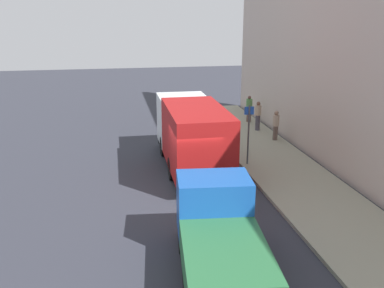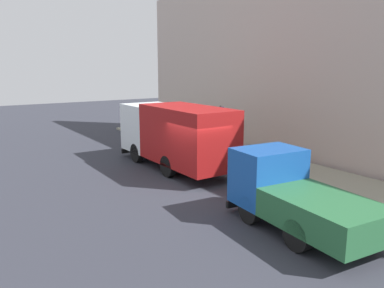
{
  "view_description": "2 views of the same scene",
  "coord_description": "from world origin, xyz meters",
  "px_view_note": "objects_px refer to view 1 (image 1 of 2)",
  "views": [
    {
      "loc": [
        -2.65,
        -15.64,
        6.88
      ],
      "look_at": [
        0.74,
        2.46,
        1.21
      ],
      "focal_mm": 40.34,
      "sensor_mm": 36.0,
      "label": 1
    },
    {
      "loc": [
        -8.63,
        -12.73,
        4.84
      ],
      "look_at": [
        1.59,
        2.34,
        1.13
      ],
      "focal_mm": 35.66,
      "sensor_mm": 36.0,
      "label": 2
    }
  ],
  "objects_px": {
    "large_utility_truck": "(191,132)",
    "pedestrian_third": "(249,108)",
    "pedestrian_standing": "(258,115)",
    "street_sign_post": "(249,130)",
    "pedestrian_walking": "(276,125)",
    "small_flatbed_truck": "(219,233)"
  },
  "relations": [
    {
      "from": "large_utility_truck",
      "to": "pedestrian_walking",
      "type": "distance_m",
      "value": 6.22
    },
    {
      "from": "pedestrian_standing",
      "to": "pedestrian_walking",
      "type": "bearing_deg",
      "value": -154.63
    },
    {
      "from": "pedestrian_standing",
      "to": "street_sign_post",
      "type": "bearing_deg",
      "value": 174.36
    },
    {
      "from": "pedestrian_standing",
      "to": "pedestrian_third",
      "type": "bearing_deg",
      "value": 14.11
    },
    {
      "from": "pedestrian_walking",
      "to": "pedestrian_standing",
      "type": "relative_size",
      "value": 0.94
    },
    {
      "from": "pedestrian_walking",
      "to": "pedestrian_standing",
      "type": "xyz_separation_m",
      "value": [
        -0.29,
        2.12,
        0.05
      ]
    },
    {
      "from": "pedestrian_third",
      "to": "street_sign_post",
      "type": "bearing_deg",
      "value": -25.67
    },
    {
      "from": "small_flatbed_truck",
      "to": "pedestrian_standing",
      "type": "distance_m",
      "value": 14.5
    },
    {
      "from": "large_utility_truck",
      "to": "pedestrian_standing",
      "type": "height_order",
      "value": "large_utility_truck"
    },
    {
      "from": "pedestrian_walking",
      "to": "pedestrian_standing",
      "type": "distance_m",
      "value": 2.14
    },
    {
      "from": "pedestrian_standing",
      "to": "pedestrian_third",
      "type": "distance_m",
      "value": 2.08
    },
    {
      "from": "large_utility_truck",
      "to": "pedestrian_standing",
      "type": "bearing_deg",
      "value": 47.39
    },
    {
      "from": "large_utility_truck",
      "to": "pedestrian_third",
      "type": "bearing_deg",
      "value": 55.83
    },
    {
      "from": "small_flatbed_truck",
      "to": "street_sign_post",
      "type": "height_order",
      "value": "street_sign_post"
    },
    {
      "from": "pedestrian_walking",
      "to": "street_sign_post",
      "type": "distance_m",
      "value": 4.45
    },
    {
      "from": "street_sign_post",
      "to": "small_flatbed_truck",
      "type": "bearing_deg",
      "value": -113.04
    },
    {
      "from": "pedestrian_walking",
      "to": "pedestrian_standing",
      "type": "height_order",
      "value": "pedestrian_standing"
    },
    {
      "from": "small_flatbed_truck",
      "to": "pedestrian_third",
      "type": "bearing_deg",
      "value": 74.99
    },
    {
      "from": "pedestrian_standing",
      "to": "pedestrian_third",
      "type": "relative_size",
      "value": 1.03
    },
    {
      "from": "pedestrian_third",
      "to": "street_sign_post",
      "type": "xyz_separation_m",
      "value": [
        -2.52,
        -7.66,
        0.75
      ]
    },
    {
      "from": "pedestrian_walking",
      "to": "pedestrian_third",
      "type": "height_order",
      "value": "pedestrian_third"
    },
    {
      "from": "small_flatbed_truck",
      "to": "large_utility_truck",
      "type": "bearing_deg",
      "value": 90.62
    }
  ]
}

